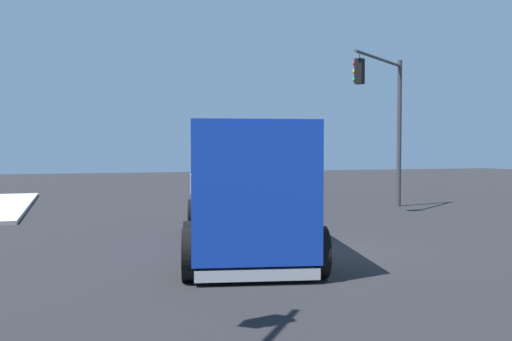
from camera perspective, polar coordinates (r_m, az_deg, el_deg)
ground_plane at (r=13.54m, az=6.04°, el=-8.37°), size 100.00×100.00×0.00m
delivery_truck at (r=13.20m, az=-1.45°, el=-1.80°), size 8.02×4.26×3.03m
traffic_light_primary at (r=23.54m, az=13.63°, el=6.36°), size 2.74×3.78×6.44m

